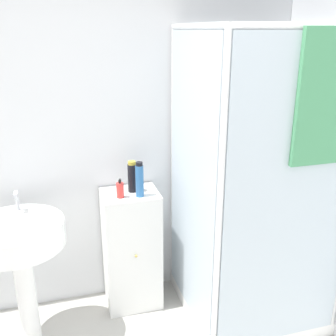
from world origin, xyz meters
name	(u,v)px	position (x,y,z in m)	size (l,w,h in m)	color
wall_back	(63,142)	(0.00, 1.70, 1.25)	(6.40, 0.06, 2.50)	silver
shower_enclosure	(247,248)	(1.16, 1.13, 0.55)	(0.90, 0.93, 2.02)	white
vanity_cabinet	(132,249)	(0.42, 1.50, 0.45)	(0.40, 0.34, 0.91)	white
sink	(20,247)	(-0.32, 1.28, 0.72)	(0.56, 0.56, 1.02)	white
soap_dispenser	(120,190)	(0.34, 1.44, 0.96)	(0.05, 0.05, 0.14)	red
shampoo_bottle_tall_black	(132,177)	(0.44, 1.52, 1.02)	(0.06, 0.06, 0.22)	black
shampoo_bottle_blue	(140,180)	(0.48, 1.42, 1.03)	(0.05, 0.05, 0.24)	#2D66A3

